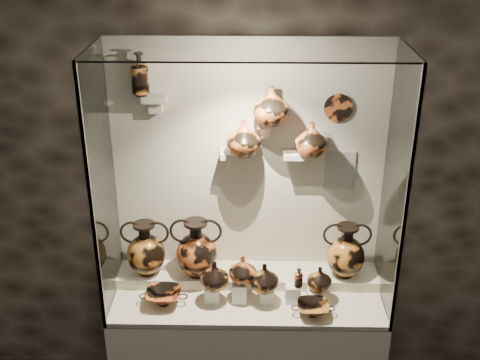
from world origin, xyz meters
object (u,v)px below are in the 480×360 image
object	(u,v)px
jug_b	(243,270)
jug_c	(264,278)
lekythos_tall	(140,72)
ovoid_vase_c	(311,139)
amphora_mid	(196,248)
amphora_left	(146,248)
jug_a	(215,275)
jug_e	(319,279)
kylix_left	(163,296)
amphora_right	(346,250)
ovoid_vase_b	(271,105)
kylix_right	(313,308)
ovoid_vase_a	(244,138)
lekythos_small	(299,277)

from	to	relation	value
jug_b	jug_c	xyz separation A→B (m)	(0.13, -0.03, -0.04)
jug_b	lekythos_tall	distance (m)	1.33
ovoid_vase_c	amphora_mid	bearing A→B (deg)	176.41
amphora_left	jug_a	xyz separation A→B (m)	(0.45, -0.20, -0.06)
amphora_left	jug_e	xyz separation A→B (m)	(1.09, -0.18, -0.10)
amphora_mid	kylix_left	bearing A→B (deg)	-139.40
jug_b	kylix_left	distance (m)	0.52
amphora_right	ovoid_vase_b	size ratio (longest dim) A/B	1.63
jug_b	amphora_left	bearing A→B (deg)	-170.91
ovoid_vase_b	jug_a	bearing A→B (deg)	-137.56
kylix_left	ovoid_vase_c	distance (m)	1.32
jug_a	jug_b	distance (m)	0.18
amphora_left	lekythos_tall	distance (m)	1.13
jug_a	ovoid_vase_b	bearing A→B (deg)	61.13
lekythos_tall	jug_c	bearing A→B (deg)	-5.68
jug_a	ovoid_vase_c	distance (m)	1.01
jug_e	jug_c	bearing A→B (deg)	177.31
kylix_right	ovoid_vase_a	bearing A→B (deg)	162.12
jug_b	ovoid_vase_b	size ratio (longest dim) A/B	0.80
jug_a	lekythos_small	size ratio (longest dim) A/B	1.30
jug_a	jug_e	bearing A→B (deg)	27.01
amphora_mid	jug_e	size ratio (longest dim) A/B	2.47
kylix_left	ovoid_vase_c	xyz separation A→B (m)	(0.89, 0.28, 0.93)
jug_e	ovoid_vase_b	bearing A→B (deg)	137.49
ovoid_vase_c	amphora_right	bearing A→B (deg)	-19.08
amphora_mid	jug_c	bearing A→B (deg)	-33.93
lekythos_small	jug_b	bearing A→B (deg)	152.77
jug_b	lekythos_tall	bearing A→B (deg)	-179.28
kylix_right	ovoid_vase_b	world-z (taller)	ovoid_vase_b
lekythos_tall	jug_a	bearing A→B (deg)	-18.26
kylix_left	ovoid_vase_b	size ratio (longest dim) A/B	1.27
jug_e	ovoid_vase_c	size ratio (longest dim) A/B	0.77
amphora_left	ovoid_vase_b	bearing A→B (deg)	23.86
jug_c	lekythos_tall	xyz separation A→B (m)	(-0.73, 0.30, 1.19)
lekythos_tall	ovoid_vase_c	world-z (taller)	lekythos_tall
ovoid_vase_a	amphora_mid	bearing A→B (deg)	-172.68
jug_c	jug_b	bearing A→B (deg)	156.90
amphora_mid	jug_c	size ratio (longest dim) A/B	2.12
jug_b	lekythos_tall	world-z (taller)	lekythos_tall
jug_b	amphora_mid	bearing A→B (deg)	175.51
amphora_left	jug_b	world-z (taller)	amphora_left
amphora_mid	ovoid_vase_b	size ratio (longest dim) A/B	1.75
jug_b	jug_c	world-z (taller)	jug_b
jug_c	ovoid_vase_b	distance (m)	1.05
jug_b	lekythos_small	world-z (taller)	jug_b
amphora_left	ovoid_vase_a	distance (m)	0.97
jug_b	ovoid_vase_b	distance (m)	1.02
amphora_mid	jug_c	xyz separation A→B (m)	(0.43, -0.20, -0.08)
amphora_left	ovoid_vase_c	distance (m)	1.26
lekythos_tall	ovoid_vase_c	distance (m)	1.07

